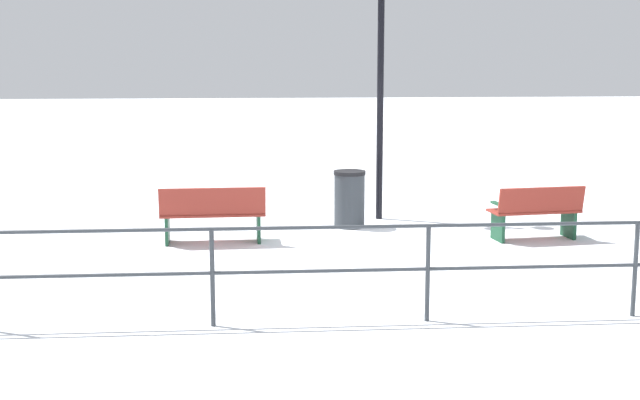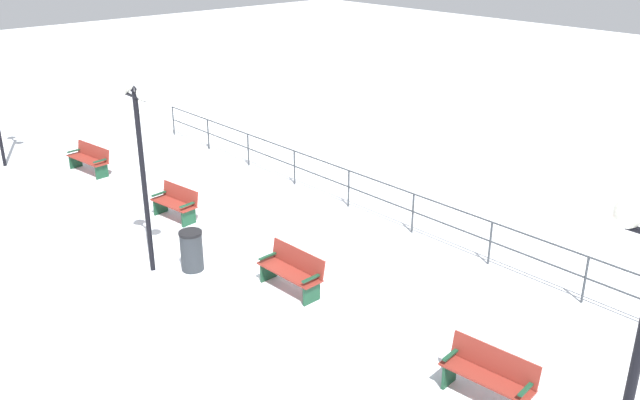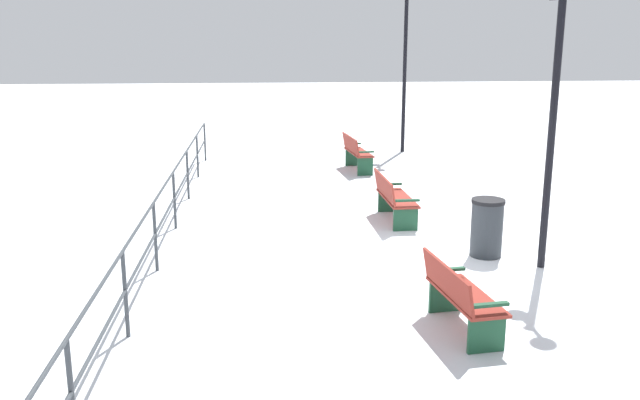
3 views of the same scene
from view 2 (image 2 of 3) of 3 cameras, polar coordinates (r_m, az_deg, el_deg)
The scene contains 8 objects.
ground_plane at distance 16.25m, azimuth -7.67°, elevation -4.16°, with size 80.00×80.00×0.00m, color white.
bench_nearest at distance 22.09m, azimuth -18.76°, elevation 3.34°, with size 0.72×1.71×0.84m.
bench_second at distance 18.01m, azimuth -12.00°, elevation -0.21°, with size 0.70×1.42×0.84m.
bench_third at distance 14.27m, azimuth -2.36°, elevation -5.88°, with size 0.60×1.57×0.87m.
bench_fourth at distance 11.52m, azimuth 13.97°, elevation -14.03°, with size 0.64×1.57×0.90m.
lamppost_middle at distance 14.50m, azimuth -14.97°, elevation 5.58°, with size 0.31×1.12×4.23m.
waterfront_railing at distance 18.26m, azimuth 2.42°, elevation 1.55°, with size 0.05×18.19×1.06m.
trash_bin at distance 15.30m, azimuth -10.71°, elevation -4.19°, with size 0.52×0.52×0.92m.
Camera 2 is at (8.06, 12.15, 7.19)m, focal length 38.17 mm.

